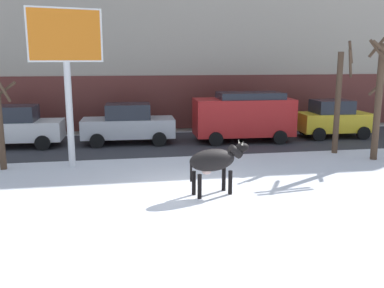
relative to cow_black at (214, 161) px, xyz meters
The scene contains 15 objects.
ground_plane 1.17m from the cow_black, 148.58° to the left, with size 120.00×120.00×0.00m, color white.
road_strip 7.80m from the cow_black, 93.93° to the left, with size 60.00×5.60×0.01m, color #333338.
building_facade 14.81m from the cow_black, 92.21° to the left, with size 44.00×6.10×13.00m.
cow_black is the anchor object (origin of this frame).
billboard 6.78m from the cow_black, 137.48° to the left, with size 2.49×0.80×5.56m.
car_white_sedan 10.85m from the cow_black, 131.68° to the left, with size 4.26×2.10×1.84m.
car_silver_sedan 8.36m from the cow_black, 105.27° to the left, with size 4.26×2.10×1.84m.
car_red_van 8.25m from the cow_black, 67.28° to the left, with size 4.67×2.25×2.32m.
car_yellow_hatchback 11.13m from the cow_black, 44.92° to the left, with size 3.56×2.03×1.86m.
pedestrian_near_billboard 11.24m from the cow_black, 103.82° to the left, with size 0.36×0.24×1.73m.
pedestrian_by_cars 11.97m from the cow_black, 114.28° to the left, with size 0.36×0.24×1.73m.
pedestrian_far_left 12.38m from the cow_black, 61.86° to the left, with size 0.36×0.24×1.73m.
bare_tree_left_lot 7.91m from the cow_black, 148.66° to the left, with size 0.82×1.04×3.65m.
bare_tree_right_lot 7.94m from the cow_black, 23.85° to the left, with size 1.43×1.44×5.19m.
bare_tree_far_back 7.77m from the cow_black, 35.72° to the left, with size 0.71×0.73×4.55m.
Camera 1 is at (-2.17, -11.79, 3.85)m, focal length 39.67 mm.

